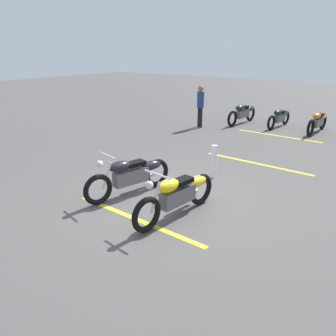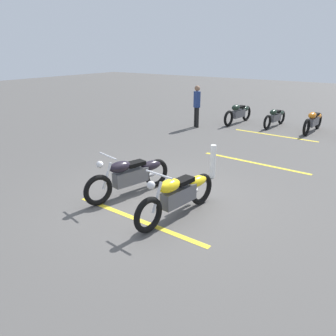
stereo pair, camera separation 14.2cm
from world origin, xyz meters
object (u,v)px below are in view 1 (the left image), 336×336
motorcycle_dark_foreground (131,175)px  bystander_near_row (200,104)px  bollard_post (214,162)px  motorcycle_bright_foreground (178,194)px  motorcycle_row_left (318,121)px  motorcycle_row_center (280,117)px  motorcycle_row_right (243,113)px

motorcycle_dark_foreground → bystander_near_row: (6.78, 2.31, 0.49)m
motorcycle_dark_foreground → bollard_post: (1.98, -0.99, -0.04)m
motorcycle_bright_foreground → motorcycle_row_left: 8.93m
motorcycle_dark_foreground → motorcycle_row_left: size_ratio=1.02×
bystander_near_row → bollard_post: (-4.80, -3.30, -0.52)m
motorcycle_row_center → motorcycle_bright_foreground: bearing=12.7°
motorcycle_bright_foreground → motorcycle_dark_foreground: (0.25, 1.44, 0.00)m
motorcycle_bright_foreground → bystander_near_row: 7.98m
motorcycle_bright_foreground → motorcycle_row_left: size_ratio=1.03×
bollard_post → motorcycle_row_center: bearing=5.5°
motorcycle_dark_foreground → bollard_post: motorcycle_dark_foreground is taller
motorcycle_row_left → motorcycle_bright_foreground: bearing=0.8°
motorcycle_bright_foreground → motorcycle_dark_foreground: bearing=-92.8°
bystander_near_row → bollard_post: 5.85m
bystander_near_row → bollard_post: bystander_near_row is taller
motorcycle_dark_foreground → motorcycle_row_right: 8.60m
motorcycle_bright_foreground → motorcycle_row_center: motorcycle_bright_foreground is taller
motorcycle_row_left → motorcycle_row_right: bearing=-83.5°
motorcycle_dark_foreground → motorcycle_row_right: bearing=-158.3°
motorcycle_dark_foreground → bollard_post: 2.22m
motorcycle_bright_foreground → bollard_post: (2.23, 0.44, -0.04)m
motorcycle_row_left → motorcycle_row_right: motorcycle_row_right is taller
motorcycle_dark_foreground → motorcycle_row_right: size_ratio=0.98×
motorcycle_dark_foreground → motorcycle_row_left: bearing=-178.5°
motorcycle_row_center → bystander_near_row: bearing=-47.2°
motorcycle_bright_foreground → bystander_near_row: (7.03, 3.74, 0.49)m
motorcycle_row_center → bystander_near_row: 3.36m
motorcycle_bright_foreground → motorcycle_dark_foreground: size_ratio=1.02×
motorcycle_dark_foreground → motorcycle_row_center: bearing=-168.5°
motorcycle_dark_foreground → bollard_post: bearing=167.0°
motorcycle_bright_foreground → motorcycle_row_right: motorcycle_bright_foreground is taller
motorcycle_dark_foreground → bystander_near_row: bystander_near_row is taller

